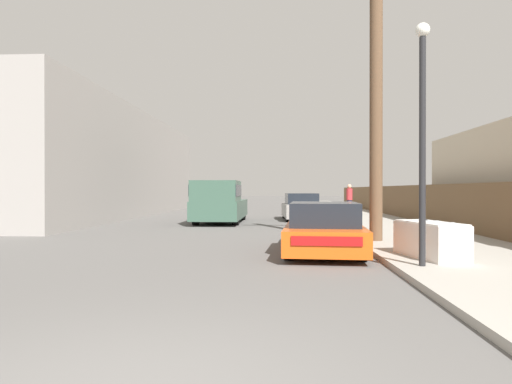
# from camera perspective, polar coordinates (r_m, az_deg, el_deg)

# --- Properties ---
(sidewalk_curb) EXTENTS (4.20, 63.00, 0.12)m
(sidewalk_curb) POSITION_cam_1_polar(r_m,az_deg,el_deg) (26.97, 12.02, -2.84)
(sidewalk_curb) COLOR #9E998E
(sidewalk_curb) RESTS_ON ground
(discarded_fridge) EXTENTS (1.11, 1.92, 0.76)m
(discarded_fridge) POSITION_cam_1_polar(r_m,az_deg,el_deg) (10.16, 20.93, -5.58)
(discarded_fridge) COLOR white
(discarded_fridge) RESTS_ON sidewalk_curb
(parked_sports_car_red) EXTENTS (2.08, 4.39, 1.22)m
(parked_sports_car_red) POSITION_cam_1_polar(r_m,az_deg,el_deg) (11.14, 8.47, -4.68)
(parked_sports_car_red) COLOR #E05114
(parked_sports_car_red) RESTS_ON ground
(car_parked_mid) EXTENTS (1.96, 4.12, 1.35)m
(car_parked_mid) POSITION_cam_1_polar(r_m,az_deg,el_deg) (23.15, 5.65, -1.93)
(car_parked_mid) COLOR gray
(car_parked_mid) RESTS_ON ground
(pickup_truck) EXTENTS (2.06, 5.71, 1.91)m
(pickup_truck) POSITION_cam_1_polar(r_m,az_deg,el_deg) (20.78, -4.60, -1.29)
(pickup_truck) COLOR #385647
(pickup_truck) RESTS_ON ground
(utility_pole) EXTENTS (1.80, 0.35, 7.87)m
(utility_pole) POSITION_cam_1_polar(r_m,az_deg,el_deg) (13.28, 14.78, 11.64)
(utility_pole) COLOR brown
(utility_pole) RESTS_ON sidewalk_curb
(street_lamp) EXTENTS (0.26, 0.26, 4.46)m
(street_lamp) POSITION_cam_1_polar(r_m,az_deg,el_deg) (8.99, 20.09, 7.95)
(street_lamp) COLOR #232326
(street_lamp) RESTS_ON sidewalk_curb
(wooden_fence) EXTENTS (0.08, 42.44, 1.62)m
(wooden_fence) POSITION_cam_1_polar(r_m,az_deg,el_deg) (23.62, 18.15, -1.18)
(wooden_fence) COLOR brown
(wooden_fence) RESTS_ON sidewalk_curb
(building_left_block) EXTENTS (7.00, 23.75, 5.95)m
(building_left_block) POSITION_cam_1_polar(r_m,az_deg,el_deg) (28.63, -19.96, 3.17)
(building_left_block) COLOR gray
(building_left_block) RESTS_ON ground
(pedestrian) EXTENTS (0.34, 0.34, 1.72)m
(pedestrian) POSITION_cam_1_polar(r_m,az_deg,el_deg) (26.46, 11.60, -0.85)
(pedestrian) COLOR #282D42
(pedestrian) RESTS_ON sidewalk_curb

